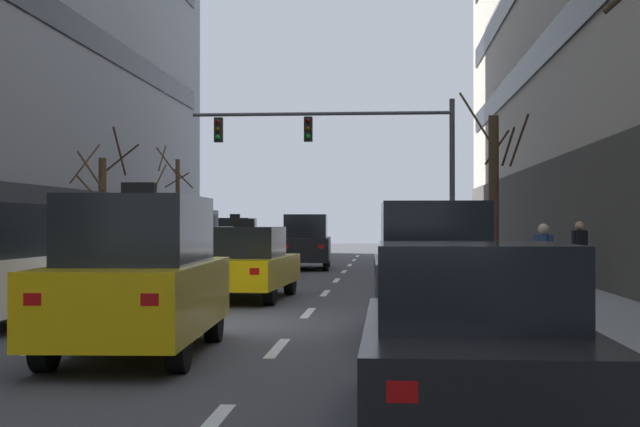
# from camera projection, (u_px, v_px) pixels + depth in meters

# --- Properties ---
(ground_plane) EXTENTS (120.00, 120.00, 0.00)m
(ground_plane) POSITION_uv_depth(u_px,v_px,m) (206.00, 324.00, 15.95)
(ground_plane) COLOR #424247
(sidewalk_right) EXTENTS (3.68, 80.00, 0.14)m
(sidewalk_right) POSITION_uv_depth(u_px,v_px,m) (593.00, 323.00, 15.42)
(sidewalk_right) COLOR gray
(sidewalk_right) RESTS_ON ground
(lane_stripe_l1_s3) EXTENTS (0.16, 2.00, 0.01)m
(lane_stripe_l1_s3) POSITION_uv_depth(u_px,v_px,m) (53.00, 345.00, 13.09)
(lane_stripe_l1_s3) COLOR silver
(lane_stripe_l1_s3) RESTS_ON ground
(lane_stripe_l1_s4) EXTENTS (0.16, 2.00, 0.01)m
(lane_stripe_l1_s4) POSITION_uv_depth(u_px,v_px,m) (145.00, 311.00, 18.07)
(lane_stripe_l1_s4) COLOR silver
(lane_stripe_l1_s4) RESTS_ON ground
(lane_stripe_l1_s5) EXTENTS (0.16, 2.00, 0.01)m
(lane_stripe_l1_s5) POSITION_uv_depth(u_px,v_px,m) (197.00, 292.00, 23.06)
(lane_stripe_l1_s5) COLOR silver
(lane_stripe_l1_s5) RESTS_ON ground
(lane_stripe_l1_s6) EXTENTS (0.16, 2.00, 0.01)m
(lane_stripe_l1_s6) POSITION_uv_depth(u_px,v_px,m) (231.00, 280.00, 28.04)
(lane_stripe_l1_s6) COLOR silver
(lane_stripe_l1_s6) RESTS_ON ground
(lane_stripe_l1_s7) EXTENTS (0.16, 2.00, 0.01)m
(lane_stripe_l1_s7) POSITION_uv_depth(u_px,v_px,m) (254.00, 271.00, 33.03)
(lane_stripe_l1_s7) COLOR silver
(lane_stripe_l1_s7) RESTS_ON ground
(lane_stripe_l1_s8) EXTENTS (0.16, 2.00, 0.01)m
(lane_stripe_l1_s8) POSITION_uv_depth(u_px,v_px,m) (272.00, 265.00, 38.01)
(lane_stripe_l1_s8) COLOR silver
(lane_stripe_l1_s8) RESTS_ON ground
(lane_stripe_l1_s9) EXTENTS (0.16, 2.00, 0.01)m
(lane_stripe_l1_s9) POSITION_uv_depth(u_px,v_px,m) (285.00, 260.00, 43.00)
(lane_stripe_l1_s9) COLOR silver
(lane_stripe_l1_s9) RESTS_ON ground
(lane_stripe_l1_s10) EXTENTS (0.16, 2.00, 0.01)m
(lane_stripe_l1_s10) POSITION_uv_depth(u_px,v_px,m) (296.00, 256.00, 47.98)
(lane_stripe_l1_s10) COLOR silver
(lane_stripe_l1_s10) RESTS_ON ground
(lane_stripe_l2_s3) EXTENTS (0.16, 2.00, 0.01)m
(lane_stripe_l2_s3) POSITION_uv_depth(u_px,v_px,m) (278.00, 348.00, 12.83)
(lane_stripe_l2_s3) COLOR silver
(lane_stripe_l2_s3) RESTS_ON ground
(lane_stripe_l2_s4) EXTENTS (0.16, 2.00, 0.01)m
(lane_stripe_l2_s4) POSITION_uv_depth(u_px,v_px,m) (308.00, 313.00, 17.82)
(lane_stripe_l2_s4) COLOR silver
(lane_stripe_l2_s4) RESTS_ON ground
(lane_stripe_l2_s5) EXTENTS (0.16, 2.00, 0.01)m
(lane_stripe_l2_s5) POSITION_uv_depth(u_px,v_px,m) (325.00, 293.00, 22.80)
(lane_stripe_l2_s5) COLOR silver
(lane_stripe_l2_s5) RESTS_ON ground
(lane_stripe_l2_s6) EXTENTS (0.16, 2.00, 0.01)m
(lane_stripe_l2_s6) POSITION_uv_depth(u_px,v_px,m) (336.00, 280.00, 27.79)
(lane_stripe_l2_s6) COLOR silver
(lane_stripe_l2_s6) RESTS_ON ground
(lane_stripe_l2_s7) EXTENTS (0.16, 2.00, 0.01)m
(lane_stripe_l2_s7) POSITION_uv_depth(u_px,v_px,m) (344.00, 271.00, 32.77)
(lane_stripe_l2_s7) COLOR silver
(lane_stripe_l2_s7) RESTS_ON ground
(lane_stripe_l2_s8) EXTENTS (0.16, 2.00, 0.01)m
(lane_stripe_l2_s8) POSITION_uv_depth(u_px,v_px,m) (350.00, 265.00, 37.76)
(lane_stripe_l2_s8) COLOR silver
(lane_stripe_l2_s8) RESTS_ON ground
(lane_stripe_l2_s9) EXTENTS (0.16, 2.00, 0.01)m
(lane_stripe_l2_s9) POSITION_uv_depth(u_px,v_px,m) (354.00, 260.00, 42.74)
(lane_stripe_l2_s9) COLOR silver
(lane_stripe_l2_s9) RESTS_ON ground
(lane_stripe_l2_s10) EXTENTS (0.16, 2.00, 0.01)m
(lane_stripe_l2_s10) POSITION_uv_depth(u_px,v_px,m) (357.00, 256.00, 47.73)
(lane_stripe_l2_s10) COLOR silver
(lane_stripe_l2_s10) RESTS_ON ground
(taxi_driving_0) EXTENTS (1.77, 4.20, 2.20)m
(taxi_driving_0) POSITION_uv_depth(u_px,v_px,m) (235.00, 242.00, 37.76)
(taxi_driving_0) COLOR black
(taxi_driving_0) RESTS_ON ground
(taxi_driving_1) EXTENTS (1.86, 4.39, 1.82)m
(taxi_driving_1) POSITION_uv_depth(u_px,v_px,m) (101.00, 267.00, 20.08)
(taxi_driving_1) COLOR black
(taxi_driving_1) RESTS_ON ground
(car_driving_2) EXTENTS (2.06, 4.53, 2.15)m
(car_driving_2) POSITION_uv_depth(u_px,v_px,m) (306.00, 242.00, 34.66)
(car_driving_2) COLOR black
(car_driving_2) RESTS_ON ground
(taxi_driving_3) EXTENTS (2.16, 4.72, 1.93)m
(taxi_driving_3) POSITION_uv_depth(u_px,v_px,m) (245.00, 264.00, 20.88)
(taxi_driving_3) COLOR black
(taxi_driving_3) RESTS_ON ground
(taxi_driving_4) EXTENTS (2.14, 4.74, 2.45)m
(taxi_driving_4) POSITION_uv_depth(u_px,v_px,m) (184.00, 244.00, 29.06)
(taxi_driving_4) COLOR black
(taxi_driving_4) RESTS_ON ground
(taxi_driving_5) EXTENTS (2.11, 4.64, 2.39)m
(taxi_driving_5) POSITION_uv_depth(u_px,v_px,m) (139.00, 276.00, 12.16)
(taxi_driving_5) COLOR black
(taxi_driving_5) RESTS_ON ground
(car_parked_0) EXTENTS (1.87, 4.44, 1.66)m
(car_parked_0) POSITION_uv_depth(u_px,v_px,m) (472.00, 339.00, 7.66)
(car_parked_0) COLOR black
(car_parked_0) RESTS_ON ground
(car_parked_1) EXTENTS (1.96, 4.51, 2.17)m
(car_parked_1) POSITION_uv_depth(u_px,v_px,m) (432.00, 269.00, 14.28)
(car_parked_1) COLOR black
(car_parked_1) RESTS_ON ground
(traffic_signal_0) EXTENTS (8.90, 0.35, 5.85)m
(traffic_signal_0) POSITION_uv_depth(u_px,v_px,m) (357.00, 148.00, 29.60)
(traffic_signal_0) COLOR #4C4C51
(traffic_signal_0) RESTS_ON sidewalk_right
(street_tree_0) EXTENTS (2.03, 2.01, 5.71)m
(street_tree_0) POSITION_uv_depth(u_px,v_px,m) (494.00, 193.00, 26.75)
(street_tree_0) COLOR #4C3823
(street_tree_0) RESTS_ON sidewalk_right
(street_tree_2) EXTENTS (1.73, 1.82, 5.40)m
(street_tree_2) POSITION_uv_depth(u_px,v_px,m) (176.00, 202.00, 41.29)
(street_tree_2) COLOR #4C3823
(street_tree_2) RESTS_ON sidewalk_left
(street_tree_3) EXTENTS (2.18, 2.09, 4.96)m
(street_tree_3) POSITION_uv_depth(u_px,v_px,m) (102.00, 208.00, 30.39)
(street_tree_3) COLOR #4C3823
(street_tree_3) RESTS_ON sidewalk_left
(pedestrian_0) EXTENTS (0.46, 0.35, 1.73)m
(pedestrian_0) POSITION_uv_depth(u_px,v_px,m) (580.00, 250.00, 22.01)
(pedestrian_0) COLOR #383D59
(pedestrian_0) RESTS_ON sidewalk_right
(pedestrian_1) EXTENTS (0.36, 0.46, 1.68)m
(pedestrian_1) POSITION_uv_depth(u_px,v_px,m) (543.00, 258.00, 17.85)
(pedestrian_1) COLOR brown
(pedestrian_1) RESTS_ON sidewalk_right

